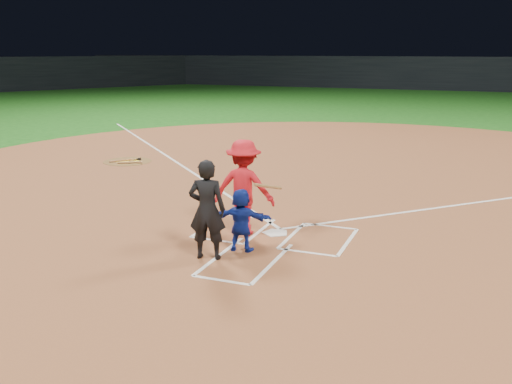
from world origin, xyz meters
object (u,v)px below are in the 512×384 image
at_px(home_plate, 276,233).
at_px(batter_at_plate, 244,188).
at_px(on_deck_circle, 128,161).
at_px(catcher, 241,220).
at_px(umpire, 207,210).

distance_m(home_plate, batter_at_plate, 1.23).
height_order(on_deck_circle, catcher, catcher).
bearing_deg(batter_at_plate, catcher, -70.12).
bearing_deg(home_plate, umpire, 69.74).
xyz_separation_m(on_deck_circle, catcher, (7.36, -6.99, 0.63)).
xyz_separation_m(catcher, batter_at_plate, (-0.36, 1.00, 0.39)).
bearing_deg(catcher, on_deck_circle, -47.74).
height_order(home_plate, umpire, umpire).
distance_m(on_deck_circle, batter_at_plate, 9.27).
bearing_deg(batter_at_plate, home_plate, 23.20).
bearing_deg(on_deck_circle, catcher, -43.51).
relative_size(catcher, batter_at_plate, 0.62).
bearing_deg(umpire, catcher, -138.45).
relative_size(home_plate, batter_at_plate, 0.29).
xyz_separation_m(umpire, batter_at_plate, (0.07, 1.62, 0.07)).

